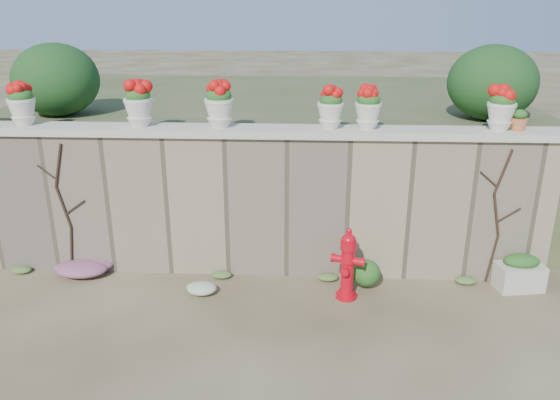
# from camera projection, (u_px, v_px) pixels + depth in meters

# --- Properties ---
(ground) EXTENTS (80.00, 80.00, 0.00)m
(ground) POSITION_uv_depth(u_px,v_px,m) (245.00, 341.00, 6.28)
(ground) COLOR #473823
(ground) RESTS_ON ground
(stone_wall) EXTENTS (8.00, 0.40, 2.00)m
(stone_wall) POSITION_uv_depth(u_px,v_px,m) (258.00, 205.00, 7.63)
(stone_wall) COLOR gray
(stone_wall) RESTS_ON ground
(wall_cap) EXTENTS (8.10, 0.52, 0.10)m
(wall_cap) POSITION_uv_depth(u_px,v_px,m) (257.00, 131.00, 7.27)
(wall_cap) COLOR beige
(wall_cap) RESTS_ON stone_wall
(raised_fill) EXTENTS (9.00, 6.00, 2.00)m
(raised_fill) POSITION_uv_depth(u_px,v_px,m) (272.00, 148.00, 10.64)
(raised_fill) COLOR #384C23
(raised_fill) RESTS_ON ground
(back_shrub_left) EXTENTS (1.30, 1.30, 1.10)m
(back_shrub_left) POSITION_uv_depth(u_px,v_px,m) (56.00, 80.00, 8.38)
(back_shrub_left) COLOR #143814
(back_shrub_left) RESTS_ON raised_fill
(back_shrub_right) EXTENTS (1.30, 1.30, 1.10)m
(back_shrub_right) POSITION_uv_depth(u_px,v_px,m) (492.00, 83.00, 8.07)
(back_shrub_right) COLOR #143814
(back_shrub_right) RESTS_ON raised_fill
(vine_left) EXTENTS (0.60, 0.04, 1.91)m
(vine_left) POSITION_uv_depth(u_px,v_px,m) (64.00, 208.00, 7.56)
(vine_left) COLOR black
(vine_left) RESTS_ON ground
(vine_right) EXTENTS (0.60, 0.04, 1.91)m
(vine_right) POSITION_uv_depth(u_px,v_px,m) (497.00, 216.00, 7.27)
(vine_right) COLOR black
(vine_right) RESTS_ON ground
(fire_hydrant) EXTENTS (0.43, 0.30, 0.98)m
(fire_hydrant) POSITION_uv_depth(u_px,v_px,m) (348.00, 264.00, 7.03)
(fire_hydrant) COLOR red
(fire_hydrant) RESTS_ON ground
(planter_box) EXTENTS (0.66, 0.45, 0.51)m
(planter_box) POSITION_uv_depth(u_px,v_px,m) (520.00, 273.00, 7.35)
(planter_box) COLOR beige
(planter_box) RESTS_ON ground
(green_shrub) EXTENTS (0.59, 0.53, 0.56)m
(green_shrub) POSITION_uv_depth(u_px,v_px,m) (364.00, 273.00, 7.25)
(green_shrub) COLOR #1E5119
(green_shrub) RESTS_ON ground
(magenta_clump) EXTENTS (1.01, 0.67, 0.27)m
(magenta_clump) POSITION_uv_depth(u_px,v_px,m) (79.00, 266.00, 7.77)
(magenta_clump) COLOR #C8289D
(magenta_clump) RESTS_ON ground
(white_flowers) EXTENTS (0.51, 0.41, 0.19)m
(white_flowers) POSITION_uv_depth(u_px,v_px,m) (202.00, 286.00, 7.29)
(white_flowers) COLOR white
(white_flowers) RESTS_ON ground
(urn_pot_0) EXTENTS (0.37, 0.37, 0.58)m
(urn_pot_0) POSITION_uv_depth(u_px,v_px,m) (22.00, 104.00, 7.31)
(urn_pot_0) COLOR silver
(urn_pot_0) RESTS_ON wall_cap
(urn_pot_1) EXTENTS (0.39, 0.39, 0.61)m
(urn_pot_1) POSITION_uv_depth(u_px,v_px,m) (138.00, 104.00, 7.23)
(urn_pot_1) COLOR silver
(urn_pot_1) RESTS_ON wall_cap
(urn_pot_2) EXTENTS (0.39, 0.39, 0.61)m
(urn_pot_2) POSITION_uv_depth(u_px,v_px,m) (219.00, 105.00, 7.18)
(urn_pot_2) COLOR silver
(urn_pot_2) RESTS_ON wall_cap
(urn_pot_3) EXTENTS (0.35, 0.35, 0.55)m
(urn_pot_3) POSITION_uv_depth(u_px,v_px,m) (331.00, 108.00, 7.12)
(urn_pot_3) COLOR silver
(urn_pot_3) RESTS_ON wall_cap
(urn_pot_4) EXTENTS (0.35, 0.35, 0.55)m
(urn_pot_4) POSITION_uv_depth(u_px,v_px,m) (368.00, 108.00, 7.09)
(urn_pot_4) COLOR silver
(urn_pot_4) RESTS_ON wall_cap
(urn_pot_5) EXTENTS (0.37, 0.37, 0.57)m
(urn_pot_5) POSITION_uv_depth(u_px,v_px,m) (501.00, 108.00, 7.01)
(urn_pot_5) COLOR silver
(urn_pot_5) RESTS_ON wall_cap
(terracotta_pot) EXTENTS (0.22, 0.22, 0.27)m
(terracotta_pot) POSITION_uv_depth(u_px,v_px,m) (519.00, 121.00, 7.05)
(terracotta_pot) COLOR #C46A3C
(terracotta_pot) RESTS_ON wall_cap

